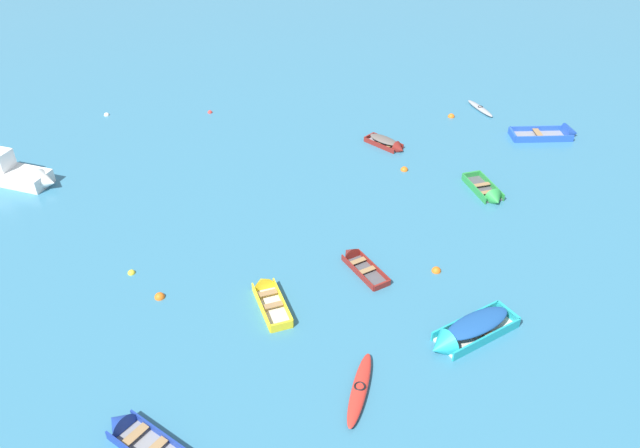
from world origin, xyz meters
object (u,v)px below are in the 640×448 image
motor_launch_white_far_back (11,172)px  mooring_buoy_far_field (451,117)px  rowboat_maroon_outer_right (389,144)px  mooring_buoy_midfield (404,170)px  rowboat_blue_near_left (559,134)px  rowboat_yellow_distant_center (267,294)px  mooring_buoy_near_foreground (210,113)px  mooring_buoy_central (132,273)px  rowboat_turquoise_midfield_right (465,333)px  rowboat_maroon_far_left (356,260)px  kayak_grey_midfield_left (480,108)px  mooring_buoy_between_boats_left (107,115)px  rowboat_deep_blue_far_right (132,433)px  kayak_red_foreground_center (360,389)px  mooring_buoy_trailing (160,297)px  mooring_buoy_outer_edge (436,271)px  rowboat_green_outer_left (490,195)px

motor_launch_white_far_back → mooring_buoy_far_field: size_ratio=12.47×
rowboat_maroon_outer_right → mooring_buoy_midfield: rowboat_maroon_outer_right is taller
rowboat_blue_near_left → rowboat_yellow_distant_center: bearing=-152.7°
rowboat_yellow_distant_center → mooring_buoy_near_foreground: bearing=91.8°
motor_launch_white_far_back → mooring_buoy_midfield: (22.65, -4.20, -0.62)m
mooring_buoy_central → mooring_buoy_near_foreground: size_ratio=1.07×
mooring_buoy_central → rowboat_maroon_outer_right: bearing=29.6°
rowboat_turquoise_midfield_right → mooring_buoy_near_foreground: 26.11m
rowboat_maroon_far_left → kayak_grey_midfield_left: rowboat_maroon_far_left is taller
mooring_buoy_far_field → mooring_buoy_midfield: bearing=-132.7°
motor_launch_white_far_back → rowboat_maroon_outer_right: (22.70, -1.25, -0.38)m
mooring_buoy_far_field → mooring_buoy_near_foreground: (-16.31, 4.69, 0.00)m
rowboat_maroon_far_left → motor_launch_white_far_back: size_ratio=0.56×
rowboat_yellow_distant_center → mooring_buoy_between_boats_left: 22.83m
rowboat_deep_blue_far_right → kayak_red_foreground_center: (8.42, 0.01, -0.00)m
mooring_buoy_trailing → kayak_grey_midfield_left: bearing=33.2°
rowboat_maroon_far_left → rowboat_blue_near_left: size_ratio=0.72×
rowboat_maroon_outer_right → mooring_buoy_far_field: bearing=29.8°
rowboat_maroon_outer_right → mooring_buoy_near_foreground: size_ratio=8.64×
kayak_grey_midfield_left → rowboat_yellow_distant_center: (-18.12, -16.07, 0.05)m
rowboat_blue_near_left → rowboat_yellow_distant_center: size_ratio=1.32×
rowboat_turquoise_midfield_right → mooring_buoy_outer_edge: bearing=82.1°
rowboat_maroon_far_left → kayak_red_foreground_center: (-2.10, -7.67, 0.03)m
rowboat_maroon_outer_right → mooring_buoy_outer_edge: rowboat_maroon_outer_right is taller
mooring_buoy_between_boats_left → mooring_buoy_central: size_ratio=1.05×
kayak_red_foreground_center → mooring_buoy_outer_edge: (5.65, 6.11, -0.17)m
kayak_grey_midfield_left → mooring_buoy_far_field: bearing=-167.0°
rowboat_maroon_outer_right → mooring_buoy_midfield: size_ratio=6.41×
rowboat_turquoise_midfield_right → rowboat_maroon_outer_right: bearing=81.6°
rowboat_maroon_outer_right → mooring_buoy_midfield: 2.97m
rowboat_maroon_far_left → rowboat_deep_blue_far_right: rowboat_deep_blue_far_right is taller
rowboat_turquoise_midfield_right → rowboat_yellow_distant_center: 8.82m
rowboat_maroon_far_left → kayak_grey_midfield_left: 19.92m
motor_launch_white_far_back → mooring_buoy_far_field: (28.38, 2.00, -0.62)m
rowboat_deep_blue_far_right → mooring_buoy_central: bearing=90.4°
kayak_grey_midfield_left → rowboat_yellow_distant_center: size_ratio=0.87×
rowboat_blue_near_left → mooring_buoy_midfield: (-11.36, -1.73, -0.20)m
rowboat_turquoise_midfield_right → mooring_buoy_near_foreground: size_ratio=13.43×
mooring_buoy_far_field → mooring_buoy_near_foreground: 16.97m
rowboat_maroon_far_left → mooring_buoy_midfield: size_ratio=7.28×
rowboat_maroon_outer_right → mooring_buoy_near_foreground: 13.27m
mooring_buoy_far_field → mooring_buoy_trailing: bearing=-144.8°
mooring_buoy_midfield → rowboat_yellow_distant_center: bearing=-137.0°
rowboat_maroon_far_left → mooring_buoy_trailing: rowboat_maroon_far_left is taller
rowboat_blue_near_left → rowboat_maroon_outer_right: bearing=173.8°
mooring_buoy_midfield → mooring_buoy_central: (-15.94, -6.12, 0.00)m
rowboat_turquoise_midfield_right → motor_launch_white_far_back: 27.14m
rowboat_deep_blue_far_right → mooring_buoy_central: rowboat_deep_blue_far_right is taller
rowboat_green_outer_left → kayak_red_foreground_center: (-11.06, -11.52, -0.01)m
kayak_red_foreground_center → mooring_buoy_between_boats_left: (-10.21, 27.71, -0.17)m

